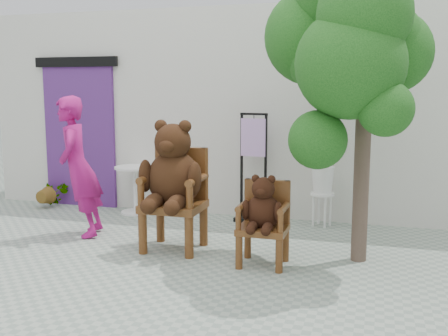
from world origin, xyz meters
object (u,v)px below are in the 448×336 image
object	(u,v)px
chair_small	(264,213)
tree	(347,39)
person	(79,167)
stool_bucket	(323,179)
chair_big	(174,178)
display_stand	(253,180)
cafe_table	(135,184)

from	to	relation	value
chair_small	tree	size ratio (longest dim) A/B	0.29
person	stool_bucket	world-z (taller)	person
person	chair_small	bearing A→B (deg)	59.31
tree	stool_bucket	bearing A→B (deg)	102.94
stool_bucket	tree	xyz separation A→B (m)	(0.34, -1.49, 1.70)
chair_big	display_stand	bearing A→B (deg)	69.50
tree	chair_small	bearing A→B (deg)	-160.21
cafe_table	tree	xyz separation A→B (m)	(3.09, -1.46, 1.90)
chair_big	person	size ratio (longest dim) A/B	0.86
person	display_stand	bearing A→B (deg)	104.19
chair_big	tree	bearing A→B (deg)	1.24
chair_big	tree	distance (m)	2.40
chair_small	person	size ratio (longest dim) A/B	0.55
cafe_table	person	bearing A→B (deg)	-95.46
chair_big	person	xyz separation A→B (m)	(-1.35, 0.19, 0.04)
tree	cafe_table	bearing A→B (deg)	154.69
chair_big	chair_small	distance (m)	1.16
chair_big	stool_bucket	world-z (taller)	chair_big
chair_small	tree	world-z (taller)	tree
chair_small	cafe_table	bearing A→B (deg)	143.16
person	cafe_table	world-z (taller)	person
chair_small	person	xyz separation A→B (m)	(-2.45, 0.43, 0.31)
person	display_stand	size ratio (longest dim) A/B	1.15
cafe_table	display_stand	xyz separation A→B (m)	(1.79, 0.03, 0.14)
stool_bucket	tree	bearing A→B (deg)	-77.06
chair_big	stool_bucket	xyz separation A→B (m)	(1.53, 1.53, -0.20)
person	chair_big	bearing A→B (deg)	61.08
chair_big	display_stand	distance (m)	1.65
chair_big	chair_small	xyz separation A→B (m)	(1.10, -0.24, -0.28)
display_stand	tree	xyz separation A→B (m)	(1.30, -1.49, 1.75)
cafe_table	tree	world-z (taller)	tree
chair_big	display_stand	world-z (taller)	display_stand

